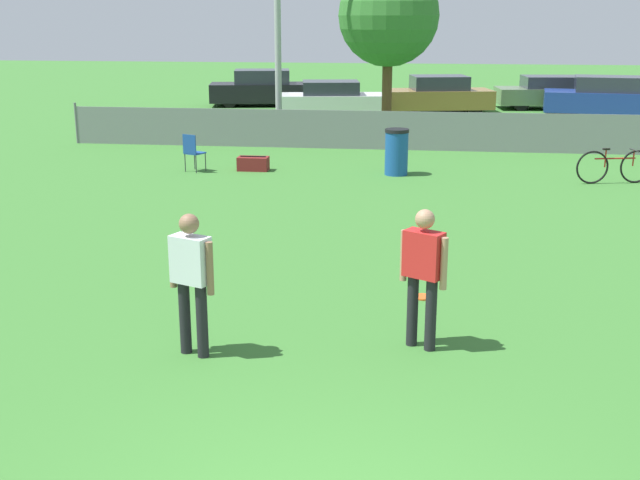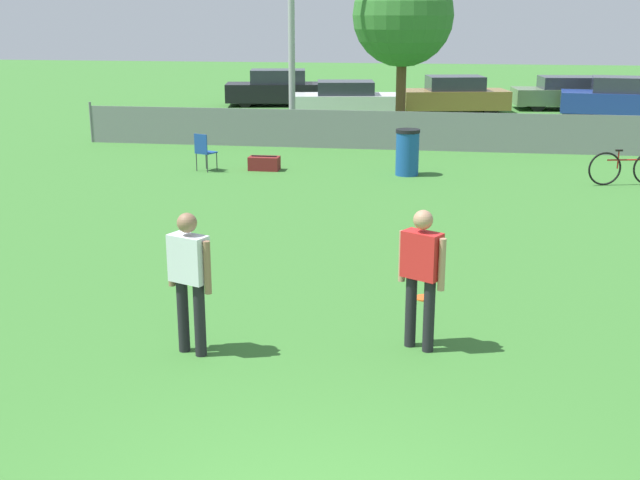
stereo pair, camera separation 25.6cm
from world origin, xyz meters
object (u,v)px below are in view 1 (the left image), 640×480
object	(u,v)px
player_thrower_red	(423,268)
trash_bin	(396,152)
parked_car_dark	(262,89)
player_receiver_white	(191,274)
parked_car_tan	(439,95)
folding_chair_sideline	(193,150)
gear_bag_sideline	(253,164)
parked_car_blue	(607,98)
bicycle_sideline	(614,166)
parked_car_olive	(551,93)
frisbee_disc	(422,297)
tree_near_pole	(389,16)
parked_car_white	(331,100)

from	to	relation	value
player_thrower_red	trash_bin	xyz separation A→B (m)	(-0.69, 10.45, -0.41)
parked_car_dark	trash_bin	bearing A→B (deg)	-77.27
player_receiver_white	parked_car_dark	bearing A→B (deg)	121.84
trash_bin	parked_car_dark	bearing A→B (deg)	113.15
player_thrower_red	parked_car_tan	distance (m)	23.32
folding_chair_sideline	player_receiver_white	bearing A→B (deg)	131.01
gear_bag_sideline	parked_car_blue	distance (m)	16.48
parked_car_dark	bicycle_sideline	bearing A→B (deg)	-63.54
player_thrower_red	parked_car_olive	world-z (taller)	player_thrower_red
folding_chair_sideline	parked_car_blue	size ratio (longest dim) A/B	0.20
frisbee_disc	parked_car_blue	xyz separation A→B (m)	(6.72, 21.12, 0.71)
player_thrower_red	parked_car_tan	bearing A→B (deg)	118.65
parked_car_dark	parked_car_olive	bearing A→B (deg)	-8.57
player_thrower_red	gear_bag_sideline	xyz separation A→B (m)	(-4.23, 10.54, -0.80)
parked_car_dark	parked_car_blue	xyz separation A→B (m)	(13.63, -2.14, 0.01)
trash_bin	parked_car_tan	xyz separation A→B (m)	(1.16, 12.86, 0.13)
gear_bag_sideline	tree_near_pole	bearing A→B (deg)	66.97
gear_bag_sideline	parked_car_blue	world-z (taller)	parked_car_blue
trash_bin	parked_car_dark	distance (m)	15.79
folding_chair_sideline	parked_car_olive	size ratio (longest dim) A/B	0.20
parked_car_dark	parked_car_olive	size ratio (longest dim) A/B	1.02
frisbee_disc	parked_car_dark	size ratio (longest dim) A/B	0.06
bicycle_sideline	gear_bag_sideline	bearing A→B (deg)	164.01
tree_near_pole	parked_car_dark	distance (m)	9.82
folding_chair_sideline	parked_car_dark	xyz separation A→B (m)	(-1.23, 14.79, 0.18)
frisbee_disc	parked_car_blue	size ratio (longest dim) A/B	0.05
tree_near_pole	trash_bin	world-z (taller)	tree_near_pole
parked_car_white	parked_car_blue	distance (m)	10.40
tree_near_pole	player_thrower_red	distance (m)	17.73
player_receiver_white	bicycle_sideline	world-z (taller)	player_receiver_white
parked_car_white	frisbee_disc	bearing A→B (deg)	-88.89
player_thrower_red	parked_car_white	world-z (taller)	player_thrower_red
tree_near_pole	player_thrower_red	xyz separation A→B (m)	(1.28, -17.47, -2.72)
player_receiver_white	parked_car_dark	distance (m)	25.87
tree_near_pole	bicycle_sideline	size ratio (longest dim) A/B	3.00
parked_car_olive	parked_car_blue	bearing A→B (deg)	-62.18
tree_near_pole	folding_chair_sideline	xyz separation A→B (m)	(-4.38, -7.30, -3.15)
player_receiver_white	bicycle_sideline	xyz separation A→B (m)	(6.86, 10.58, -0.58)
trash_bin	parked_car_white	distance (m)	11.27
parked_car_olive	bicycle_sideline	bearing A→B (deg)	-98.71
parked_car_dark	parked_car_tan	size ratio (longest dim) A/B	1.06
folding_chair_sideline	parked_car_tan	distance (m)	14.50
frisbee_disc	parked_car_blue	world-z (taller)	parked_car_blue
parked_car_dark	parked_car_blue	bearing A→B (deg)	-19.34
parked_car_dark	parked_car_blue	distance (m)	13.79
player_thrower_red	bicycle_sideline	world-z (taller)	player_thrower_red
bicycle_sideline	parked_car_white	bearing A→B (deg)	112.16
parked_car_dark	parked_car_white	distance (m)	4.92
player_receiver_white	parked_car_tan	size ratio (longest dim) A/B	0.38
parked_car_tan	parked_car_olive	xyz separation A→B (m)	(4.57, 2.04, -0.03)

